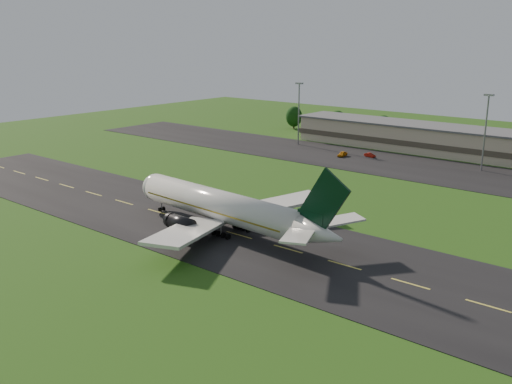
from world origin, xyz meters
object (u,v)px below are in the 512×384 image
Objects in this scene: airliner at (223,207)px; light_mast_west at (299,106)px; service_vehicle_a at (342,154)px; terminal at (507,148)px; service_vehicle_b at (370,155)px; light_mast_centre at (486,123)px.

light_mast_west is at bearing 120.35° from airliner.
light_mast_west is 4.68× the size of service_vehicle_a.
service_vehicle_a is (21.70, -7.72, -11.90)m from light_mast_west.
airliner is 0.35× the size of terminal.
airliner is 98.54m from terminal.
terminal is 38.39m from service_vehicle_b.
light_mast_west is 60.00m from light_mast_centre.
terminal is at bearing 81.26° from airliner.
terminal is at bearing -47.86° from service_vehicle_b.
light_mast_centre is at bearing 4.46° from service_vehicle_a.
terminal reaches higher than service_vehicle_b.
service_vehicle_b is at bearing 26.03° from service_vehicle_a.
light_mast_west is 25.92m from service_vehicle_a.
service_vehicle_b is at bearing -6.63° from light_mast_west.
light_mast_centre is at bearing -72.50° from service_vehicle_b.
airliner is at bearing -63.32° from light_mast_west.
airliner is at bearing -102.41° from terminal.
light_mast_centre is 33.89m from service_vehicle_b.
terminal is at bearing 14.76° from light_mast_west.
light_mast_centre is at bearing -94.95° from terminal.
airliner is at bearing -159.80° from service_vehicle_b.
light_mast_centre is 40.84m from service_vehicle_a.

